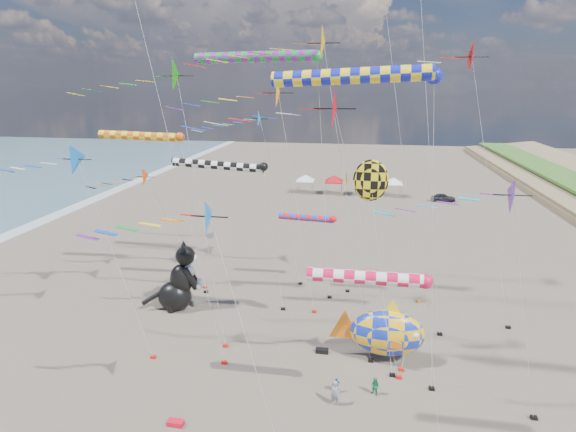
# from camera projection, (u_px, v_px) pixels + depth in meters

# --- Properties ---
(delta_kite_0) EXTENTS (10.09, 2.21, 14.91)m
(delta_kite_0) POSITION_uv_depth(u_px,v_px,m) (72.00, 164.00, 28.05)
(delta_kite_0) COLOR blue
(delta_kite_0) RESTS_ON ground
(delta_kite_1) EXTENTS (10.05, 1.80, 11.58)m
(delta_kite_1) POSITION_uv_depth(u_px,v_px,m) (142.00, 178.00, 39.88)
(delta_kite_1) COLOR #F6480B
(delta_kite_1) RESTS_ON ground
(delta_kite_2) EXTENTS (10.64, 2.53, 20.18)m
(delta_kite_2) POSITION_uv_depth(u_px,v_px,m) (155.00, 78.00, 27.90)
(delta_kite_2) COLOR #198011
(delta_kite_2) RESTS_ON ground
(delta_kite_3) EXTENTS (11.91, 2.08, 21.66)m
(delta_kite_3) POSITION_uv_depth(u_px,v_px,m) (299.00, 49.00, 25.90)
(delta_kite_3) COLOR #E09F0B
(delta_kite_3) RESTS_ON ground
(delta_kite_4) EXTENTS (9.76, 1.79, 13.95)m
(delta_kite_4) POSITION_uv_depth(u_px,v_px,m) (174.00, 227.00, 18.28)
(delta_kite_4) COLOR blue
(delta_kite_4) RESTS_ON ground
(delta_kite_5) EXTENTS (11.07, 2.55, 19.06)m
(delta_kite_5) POSITION_uv_depth(u_px,v_px,m) (272.00, 95.00, 33.06)
(delta_kite_5) COLOR #FDA40A
(delta_kite_5) RESTS_ON ground
(delta_kite_6) EXTENTS (8.17, 1.99, 14.29)m
(delta_kite_6) POSITION_uv_depth(u_px,v_px,m) (513.00, 195.00, 22.30)
(delta_kite_6) COLOR #55158F
(delta_kite_6) RESTS_ON ground
(delta_kite_7) EXTENTS (9.47, 1.69, 16.27)m
(delta_kite_7) POSITION_uv_depth(u_px,v_px,m) (251.00, 124.00, 39.24)
(delta_kite_7) COLOR #1196DE
(delta_kite_7) RESTS_ON ground
(delta_kite_8) EXTENTS (13.25, 2.54, 21.49)m
(delta_kite_8) POSITION_uv_depth(u_px,v_px,m) (474.00, 59.00, 30.16)
(delta_kite_8) COLOR red
(delta_kite_8) RESTS_ON ground
(delta_kite_12) EXTENTS (12.58, 2.59, 18.40)m
(delta_kite_12) POSITION_uv_depth(u_px,v_px,m) (331.00, 111.00, 25.07)
(delta_kite_12) COLOR red
(delta_kite_12) RESTS_ON ground
(windsock_0) EXTENTS (8.73, 0.76, 14.51)m
(windsock_0) POSITION_uv_depth(u_px,v_px,m) (145.00, 137.00, 37.78)
(windsock_0) COLOR #DA5512
(windsock_0) RESTS_ON ground
(windsock_1) EXTENTS (10.15, 0.89, 19.15)m
(windsock_1) POSITION_uv_depth(u_px,v_px,m) (359.00, 77.00, 23.54)
(windsock_1) COLOR #121BB4
(windsock_1) RESTS_ON ground
(windsock_2) EXTENTS (6.54, 0.63, 7.24)m
(windsock_2) POSITION_uv_depth(u_px,v_px,m) (310.00, 219.00, 39.84)
(windsock_2) COLOR red
(windsock_2) RESTS_ON ground
(windsock_3) EXTENTS (7.38, 0.72, 9.61)m
(windsock_3) POSITION_uv_depth(u_px,v_px,m) (373.00, 279.00, 21.82)
(windsock_3) COLOR #E91040
(windsock_3) RESTS_ON ground
(windsock_4) EXTENTS (11.56, 0.92, 20.83)m
(windsock_4) POSITION_uv_depth(u_px,v_px,m) (261.00, 58.00, 35.22)
(windsock_4) COLOR #188739
(windsock_4) RESTS_ON ground
(windsock_5) EXTENTS (9.03, 0.69, 12.53)m
(windsock_5) POSITION_uv_depth(u_px,v_px,m) (223.00, 166.00, 35.25)
(windsock_5) COLOR black
(windsock_5) RESTS_ON ground
(angelfish_kite) EXTENTS (3.74, 3.02, 13.86)m
(angelfish_kite) POSITION_uv_depth(u_px,v_px,m) (367.00, 182.00, 27.98)
(angelfish_kite) COLOR yellow
(angelfish_kite) RESTS_ON ground
(cat_inflatable) EXTENTS (4.83, 3.51, 5.87)m
(cat_inflatable) POSITION_uv_depth(u_px,v_px,m) (177.00, 276.00, 37.38)
(cat_inflatable) COLOR black
(cat_inflatable) RESTS_ON ground
(fish_inflatable) EXTENTS (6.63, 2.18, 4.70)m
(fish_inflatable) POSITION_uv_depth(u_px,v_px,m) (386.00, 333.00, 30.35)
(fish_inflatable) COLOR #132EBF
(fish_inflatable) RESTS_ON ground
(person_adult) EXTENTS (0.60, 0.42, 1.60)m
(person_adult) POSITION_uv_depth(u_px,v_px,m) (335.00, 394.00, 26.39)
(person_adult) COLOR gray
(person_adult) RESTS_ON ground
(child_green) EXTENTS (0.74, 0.71, 1.21)m
(child_green) POSITION_uv_depth(u_px,v_px,m) (375.00, 387.00, 27.30)
(child_green) COLOR #1F7E4F
(child_green) RESTS_ON ground
(child_blue) EXTENTS (0.65, 0.49, 1.02)m
(child_blue) POSITION_uv_depth(u_px,v_px,m) (336.00, 385.00, 27.59)
(child_blue) COLOR #1C538F
(child_blue) RESTS_ON ground
(kite_bag_1) EXTENTS (0.90, 0.44, 0.30)m
(kite_bag_1) POSITION_uv_depth(u_px,v_px,m) (322.00, 351.00, 31.80)
(kite_bag_1) COLOR black
(kite_bag_1) RESTS_ON ground
(kite_bag_2) EXTENTS (0.90, 0.44, 0.30)m
(kite_bag_2) POSITION_uv_depth(u_px,v_px,m) (176.00, 423.00, 25.00)
(kite_bag_2) COLOR red
(kite_bag_2) RESTS_ON ground
(tent_row) EXTENTS (19.20, 4.20, 3.80)m
(tent_row) POSITION_uv_depth(u_px,v_px,m) (349.00, 177.00, 76.74)
(tent_row) COLOR white
(tent_row) RESTS_ON ground
(parked_car) EXTENTS (3.89, 1.79, 1.29)m
(parked_car) POSITION_uv_depth(u_px,v_px,m) (443.00, 197.00, 73.12)
(parked_car) COLOR #26262D
(parked_car) RESTS_ON ground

